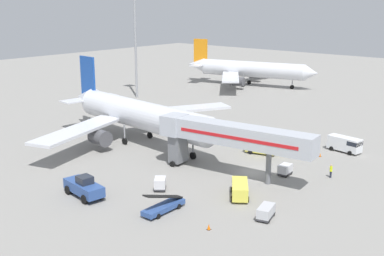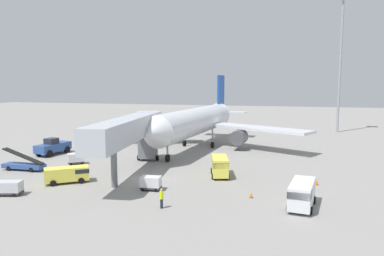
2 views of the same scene
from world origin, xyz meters
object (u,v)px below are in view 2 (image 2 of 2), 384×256
jet_bridge (131,130)px  service_van_far_left (68,174)px  baggage_cart_rear_left (76,158)px  apron_light_mast (341,39)px  safety_cone_charlie (251,195)px  safety_cone_alpha (317,182)px  service_van_near_right (302,194)px  baggage_cart_near_left (7,187)px  service_van_mid_center (220,166)px  pushback_tug (53,147)px  belt_loader_truck (24,165)px  airplane_at_gate (197,121)px  ground_crew_worker_foreground (162,198)px  baggage_cart_far_right (151,183)px

jet_bridge → service_van_far_left: (-5.17, -6.06, -4.43)m
baggage_cart_rear_left → apron_light_mast: (39.79, 46.75, 20.72)m
safety_cone_charlie → safety_cone_alpha: bearing=45.1°
safety_cone_alpha → apron_light_mast: size_ratio=0.02×
service_van_near_right → baggage_cart_near_left: 29.14m
safety_cone_alpha → apron_light_mast: apron_light_mast is taller
service_van_mid_center → baggage_cart_near_left: 23.51m
pushback_tug → jet_bridge: bearing=-25.1°
belt_loader_truck → service_van_near_right: 35.39m
jet_bridge → service_van_mid_center: (11.11, 1.29, -4.13)m
airplane_at_gate → safety_cone_alpha: 27.96m
safety_cone_alpha → safety_cone_charlie: 9.41m
baggage_cart_rear_left → safety_cone_charlie: (25.56, -8.96, -0.57)m
airplane_at_gate → baggage_cart_rear_left: airplane_at_gate is taller
safety_cone_alpha → apron_light_mast: (7.59, 49.04, 21.26)m
jet_bridge → ground_crew_worker_foreground: bearing=-54.6°
airplane_at_gate → ground_crew_worker_foreground: size_ratio=21.49×
service_van_mid_center → safety_cone_charlie: service_van_mid_center is taller
pushback_tug → service_van_mid_center: pushback_tug is taller
jet_bridge → safety_cone_charlie: bearing=-21.4°
ground_crew_worker_foreground → apron_light_mast: bearing=70.4°
baggage_cart_rear_left → jet_bridge: bearing=-15.9°
jet_bridge → service_van_near_right: (20.48, -7.98, -4.15)m
airplane_at_gate → pushback_tug: size_ratio=6.29×
baggage_cart_rear_left → safety_cone_charlie: baggage_cart_rear_left is taller
baggage_cart_far_right → baggage_cart_near_left: baggage_cart_far_right is taller
airplane_at_gate → safety_cone_charlie: (12.38, -26.70, -4.39)m
airplane_at_gate → service_van_far_left: airplane_at_gate is taller
apron_light_mast → baggage_cart_far_right: bearing=-114.0°
service_van_far_left → safety_cone_alpha: 28.30m
service_van_far_left → safety_cone_charlie: bearing=-0.3°
airplane_at_gate → ground_crew_worker_foreground: 32.58m
baggage_cart_far_right → safety_cone_alpha: 18.58m
baggage_cart_rear_left → baggage_cart_near_left: bearing=-84.3°
service_van_far_left → safety_cone_alpha: size_ratio=8.09×
service_van_near_right → safety_cone_charlie: (-4.77, 1.83, -1.05)m
baggage_cart_far_right → ground_crew_worker_foreground: (3.08, -5.17, 0.17)m
baggage_cart_rear_left → safety_cone_charlie: size_ratio=4.31×
apron_light_mast → service_van_near_right: bearing=-99.3°
service_van_mid_center → safety_cone_alpha: size_ratio=8.02×
baggage_cart_rear_left → baggage_cart_near_left: (1.46, -14.63, -0.05)m
jet_bridge → safety_cone_alpha: bearing=1.3°
baggage_cart_far_right → apron_light_mast: 64.56m
baggage_cart_rear_left → belt_loader_truck: bearing=-132.4°
ground_crew_worker_foreground → apron_light_mast: size_ratio=0.06×
baggage_cart_far_right → airplane_at_gate: bearing=93.7°
safety_cone_charlie → baggage_cart_near_left: bearing=-166.8°
safety_cone_charlie → apron_light_mast: 61.31m
airplane_at_gate → service_van_near_right: (17.15, -28.52, -3.34)m
jet_bridge → service_van_mid_center: bearing=6.6°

